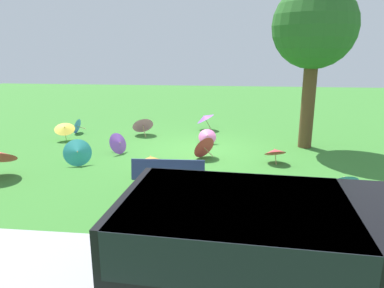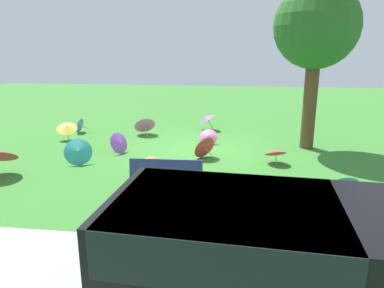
{
  "view_description": "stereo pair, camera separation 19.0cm",
  "coord_description": "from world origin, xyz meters",
  "views": [
    {
      "loc": [
        -1.04,
        11.17,
        3.25
      ],
      "look_at": [
        0.05,
        1.47,
        0.6
      ],
      "focal_mm": 33.56,
      "sensor_mm": 36.0,
      "label": 1
    },
    {
      "loc": [
        -1.23,
        11.15,
        3.25
      ],
      "look_at": [
        0.05,
        1.47,
        0.6
      ],
      "focal_mm": 33.56,
      "sensor_mm": 36.0,
      "label": 2
    }
  ],
  "objects": [
    {
      "name": "parasol_red_3",
      "position": [
        -0.19,
        0.8,
        0.36
      ],
      "size": [
        0.81,
        0.8,
        0.72
      ],
      "color": "tan",
      "rests_on": "ground"
    },
    {
      "name": "parasol_purple_0",
      "position": [
        0.04,
        -2.97,
        0.51
      ],
      "size": [
        0.76,
        0.78,
        0.76
      ],
      "color": "tan",
      "rests_on": "ground"
    },
    {
      "name": "parasol_pink_1",
      "position": [
        -0.22,
        -0.76,
        0.28
      ],
      "size": [
        0.64,
        0.62,
        0.56
      ],
      "color": "tan",
      "rests_on": "ground"
    },
    {
      "name": "shade_tree",
      "position": [
        -3.5,
        -0.79,
        3.79
      ],
      "size": [
        2.61,
        2.61,
        5.17
      ],
      "color": "brown",
      "rests_on": "ground"
    },
    {
      "name": "park_bench",
      "position": [
        0.31,
        3.79,
        0.47
      ],
      "size": [
        1.62,
        0.55,
        0.9
      ],
      "color": "navy",
      "rests_on": "ground"
    },
    {
      "name": "parasol_pink_0",
      "position": [
        2.32,
        -1.87,
        0.42
      ],
      "size": [
        0.99,
        0.92,
        0.77
      ],
      "color": "tan",
      "rests_on": "ground"
    },
    {
      "name": "parasol_red_0",
      "position": [
        -2.3,
        1.09,
        0.35
      ],
      "size": [
        0.73,
        0.73,
        0.54
      ],
      "color": "tan",
      "rests_on": "ground"
    },
    {
      "name": "van_dark",
      "position": [
        -1.88,
        7.34,
        0.91
      ],
      "size": [
        4.7,
        2.35,
        1.53
      ],
      "color": "black",
      "rests_on": "ground"
    },
    {
      "name": "parasol_purple_1",
      "position": [
        2.45,
        0.65,
        0.33
      ],
      "size": [
        0.68,
        0.76,
        0.67
      ],
      "color": "tan",
      "rests_on": "ground"
    },
    {
      "name": "parasol_teal_0",
      "position": [
        3.26,
        1.9,
        0.38
      ],
      "size": [
        0.92,
        0.87,
        0.77
      ],
      "color": "tan",
      "rests_on": "ground"
    },
    {
      "name": "parasol_blue_0",
      "position": [
        -3.67,
        3.1,
        0.3
      ],
      "size": [
        0.62,
        0.59,
        0.56
      ],
      "color": "tan",
      "rests_on": "ground"
    },
    {
      "name": "parasol_blue_1",
      "position": [
        4.95,
        -1.83,
        0.29
      ],
      "size": [
        0.52,
        0.58,
        0.58
      ],
      "color": "tan",
      "rests_on": "ground"
    },
    {
      "name": "ground",
      "position": [
        0.0,
        0.0,
        0.0
      ],
      "size": [
        40.0,
        40.0,
        0.0
      ],
      "primitive_type": "plane",
      "color": "#387A2D"
    },
    {
      "name": "parasol_orange_0",
      "position": [
        1.08,
        2.24,
        0.37
      ],
      "size": [
        0.75,
        0.74,
        0.57
      ],
      "color": "tan",
      "rests_on": "ground"
    },
    {
      "name": "parasol_yellow_1",
      "position": [
        4.86,
        -0.69,
        0.46
      ],
      "size": [
        0.91,
        0.9,
        0.67
      ],
      "color": "tan",
      "rests_on": "ground"
    }
  ]
}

